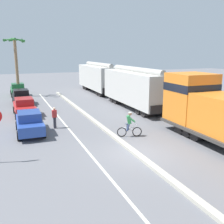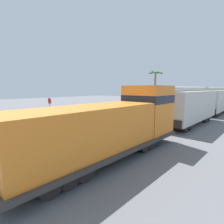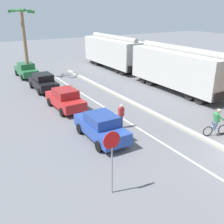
% 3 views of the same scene
% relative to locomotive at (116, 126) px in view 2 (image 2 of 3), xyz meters
% --- Properties ---
extents(ground_plane, '(120.00, 120.00, 0.00)m').
position_rel_locomotive_xyz_m(ground_plane, '(-5.70, 0.95, -1.80)').
color(ground_plane, slate).
extents(median_curb, '(0.36, 36.00, 0.16)m').
position_rel_locomotive_xyz_m(median_curb, '(-5.70, 6.95, -1.72)').
color(median_curb, '#B2AD9E').
rests_on(median_curb, ground).
extents(lane_stripe, '(0.14, 36.00, 0.01)m').
position_rel_locomotive_xyz_m(lane_stripe, '(-8.10, 6.95, -1.79)').
color(lane_stripe, silver).
rests_on(lane_stripe, ground).
extents(locomotive, '(3.10, 11.61, 4.20)m').
position_rel_locomotive_xyz_m(locomotive, '(0.00, 0.00, 0.00)').
color(locomotive, orange).
rests_on(locomotive, ground).
extents(hopper_car_lead, '(2.90, 10.60, 4.18)m').
position_rel_locomotive_xyz_m(hopper_car_lead, '(0.00, 12.16, 0.28)').
color(hopper_car_lead, beige).
rests_on(hopper_car_lead, ground).
extents(hopper_car_middle, '(2.90, 10.60, 4.18)m').
position_rel_locomotive_xyz_m(hopper_car_middle, '(0.00, 23.76, 0.28)').
color(hopper_car_middle, beige).
rests_on(hopper_car_middle, ground).
extents(parked_car_blue, '(1.87, 4.22, 1.62)m').
position_rel_locomotive_xyz_m(parked_car_blue, '(-10.90, 7.14, -0.98)').
color(parked_car_blue, '#28479E').
rests_on(parked_car_blue, ground).
extents(parked_car_red, '(1.92, 4.24, 1.62)m').
position_rel_locomotive_xyz_m(parked_car_red, '(-10.86, 12.96, -0.98)').
color(parked_car_red, red).
rests_on(parked_car_red, ground).
extents(parked_car_black, '(1.87, 4.22, 1.62)m').
position_rel_locomotive_xyz_m(parked_car_black, '(-10.80, 18.71, -0.98)').
color(parked_car_black, black).
rests_on(parked_car_black, ground).
extents(parked_car_green, '(1.88, 4.23, 1.62)m').
position_rel_locomotive_xyz_m(parked_car_green, '(-10.87, 24.79, -0.98)').
color(parked_car_green, '#286B3D').
rests_on(parked_car_green, ground).
extents(cyclist, '(1.65, 0.64, 1.71)m').
position_rel_locomotive_xyz_m(cyclist, '(-4.67, 3.93, -0.98)').
color(cyclist, black).
rests_on(cyclist, ground).
extents(stop_sign, '(0.76, 0.08, 2.88)m').
position_rel_locomotive_xyz_m(stop_sign, '(-12.89, 2.58, 0.23)').
color(stop_sign, gray).
rests_on(stop_sign, ground).
extents(palm_tree_near, '(2.62, 2.70, 7.43)m').
position_rel_locomotive_xyz_m(palm_tree_near, '(-10.82, 24.04, 3.53)').
color(palm_tree_near, '#846647').
rests_on(palm_tree_near, ground).
extents(pedestrian_by_cars, '(0.34, 0.22, 1.62)m').
position_rel_locomotive_xyz_m(pedestrian_by_cars, '(-9.03, 7.84, -0.95)').
color(pedestrian_by_cars, '#33333D').
rests_on(pedestrian_by_cars, ground).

